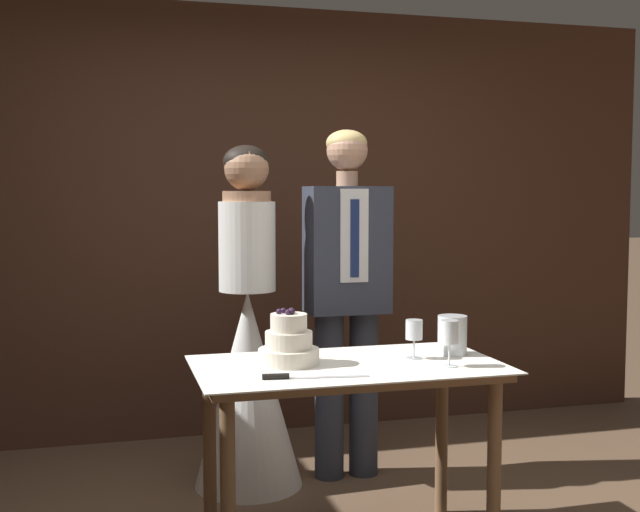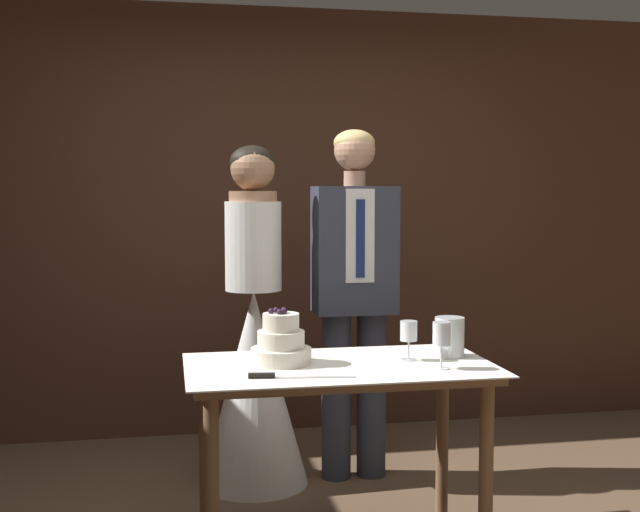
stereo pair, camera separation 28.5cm
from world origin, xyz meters
name	(u,v)px [view 2 (the right image)]	position (x,y,z in m)	size (l,w,h in m)	color
wall_back	(272,222)	(0.00, 2.08, 1.29)	(5.23, 0.12, 2.58)	#472B1E
cake_table	(339,391)	(0.04, 0.28, 0.67)	(1.23, 0.69, 0.78)	brown
tiered_cake	(281,344)	(-0.19, 0.34, 0.86)	(0.25, 0.25, 0.23)	silver
cake_knife	(281,376)	(-0.22, 0.09, 0.79)	(0.40, 0.08, 0.02)	silver
wine_glass_near	(409,333)	(0.34, 0.31, 0.89)	(0.07, 0.07, 0.16)	silver
wine_glass_middle	(442,336)	(0.42, 0.13, 0.91)	(0.07, 0.07, 0.18)	silver
hurricane_candle	(449,338)	(0.53, 0.35, 0.86)	(0.12, 0.12, 0.17)	silver
bride	(254,360)	(-0.22, 1.13, 0.63)	(0.54, 0.54, 1.70)	white
groom	(354,284)	(0.30, 1.13, 1.00)	(0.41, 0.25, 1.78)	#333847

